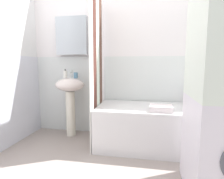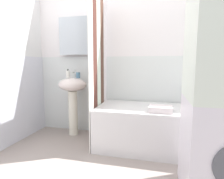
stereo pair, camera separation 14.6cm
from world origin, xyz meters
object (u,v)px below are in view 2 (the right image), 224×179
at_px(sink, 73,93).
at_px(toothbrush_cup, 78,75).
at_px(towel_folded, 161,109).
at_px(soap_dispenser, 68,74).
at_px(shampoo_bottle, 191,99).
at_px(lotion_bottle, 196,97).
at_px(bathtub, 156,128).
at_px(body_wash_bottle, 207,99).

distance_m(sink, toothbrush_cup, 0.29).
relative_size(toothbrush_cup, towel_folded, 0.32).
bearing_deg(soap_dispenser, toothbrush_cup, 8.95).
relative_size(toothbrush_cup, shampoo_bottle, 0.52).
relative_size(sink, soap_dispenser, 6.58).
bearing_deg(lotion_bottle, towel_folded, -132.80).
height_order(sink, towel_folded, sink).
bearing_deg(shampoo_bottle, lotion_bottle, 11.81).
bearing_deg(soap_dispenser, towel_folded, -15.89).
xyz_separation_m(lotion_bottle, shampoo_bottle, (-0.06, -0.01, -0.04)).
bearing_deg(sink, lotion_bottle, 3.62).
xyz_separation_m(bathtub, lotion_bottle, (0.52, 0.30, 0.38)).
xyz_separation_m(lotion_bottle, towel_folded, (-0.47, -0.51, -0.08)).
distance_m(sink, body_wash_bottle, 1.90).
height_order(toothbrush_cup, bathtub, toothbrush_cup).
relative_size(shampoo_bottle, towel_folded, 0.62).
relative_size(bathtub, shampoo_bottle, 9.28).
bearing_deg(bathtub, towel_folded, -76.40).
height_order(sink, soap_dispenser, soap_dispenser).
xyz_separation_m(soap_dispenser, lotion_bottle, (1.83, 0.12, -0.29)).
relative_size(body_wash_bottle, towel_folded, 0.67).
distance_m(toothbrush_cup, bathtub, 1.34).
distance_m(sink, bathtub, 1.31).
xyz_separation_m(toothbrush_cup, towel_folded, (1.20, -0.41, -0.35)).
relative_size(bathtub, body_wash_bottle, 8.60).
relative_size(soap_dispenser, towel_folded, 0.51).
height_order(bathtub, towel_folded, towel_folded).
height_order(lotion_bottle, towel_folded, lotion_bottle).
relative_size(toothbrush_cup, body_wash_bottle, 0.48).
distance_m(soap_dispenser, body_wash_bottle, 1.99).
distance_m(body_wash_bottle, towel_folded, 0.79).
bearing_deg(lotion_bottle, shampoo_bottle, -168.19).
height_order(sink, toothbrush_cup, toothbrush_cup).
bearing_deg(toothbrush_cup, soap_dispenser, -171.05).
distance_m(toothbrush_cup, lotion_bottle, 1.70).
bearing_deg(shampoo_bottle, sink, -176.70).
xyz_separation_m(toothbrush_cup, bathtub, (1.15, -0.20, -0.65)).
bearing_deg(bathtub, toothbrush_cup, 170.25).
bearing_deg(towel_folded, body_wash_bottle, 40.41).
height_order(toothbrush_cup, shampoo_bottle, toothbrush_cup).
bearing_deg(body_wash_bottle, shampoo_bottle, -175.51).
bearing_deg(lotion_bottle, bathtub, -150.48).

